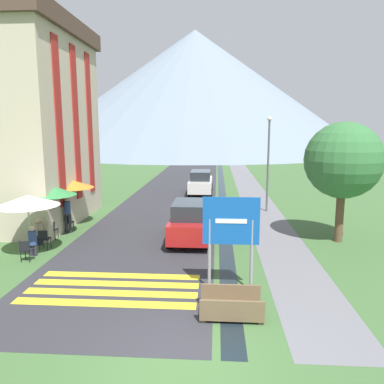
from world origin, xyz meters
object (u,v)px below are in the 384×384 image
at_px(cafe_chair_far_left, 68,221).
at_px(streetlamp, 268,157).
at_px(cafe_chair_nearest, 26,249).
at_px(cafe_umbrella_front_white, 27,201).
at_px(cafe_chair_middle, 52,228).
at_px(cafe_umbrella_middle_green, 51,191).
at_px(person_standing_terrace, 67,212).
at_px(cafe_chair_near_right, 44,238).
at_px(cafe_umbrella_rear_orange, 71,184).
at_px(road_sign, 231,230).
at_px(tree_by_path, 343,161).
at_px(parked_car_far, 201,182).
at_px(hotel_building, 25,115).
at_px(cafe_chair_far_right, 61,222).
at_px(footbridge, 231,307).
at_px(person_seated_far, 33,239).
at_px(parked_car_near, 191,221).
at_px(person_seated_near, 39,230).

distance_m(cafe_chair_far_left, streetlamp, 12.06).
distance_m(cafe_chair_nearest, cafe_umbrella_front_white, 1.92).
bearing_deg(cafe_chair_middle, cafe_umbrella_middle_green, 109.85).
height_order(cafe_umbrella_middle_green, person_standing_terrace, cafe_umbrella_middle_green).
relative_size(cafe_chair_far_left, cafe_umbrella_middle_green, 0.35).
height_order(cafe_chair_near_right, cafe_umbrella_rear_orange, cafe_umbrella_rear_orange).
distance_m(road_sign, tree_by_path, 7.71).
bearing_deg(streetlamp, parked_car_far, 126.08).
distance_m(road_sign, cafe_chair_far_left, 10.13).
distance_m(hotel_building, cafe_chair_nearest, 8.65).
relative_size(cafe_chair_far_right, tree_by_path, 0.16).
xyz_separation_m(footbridge, person_seated_far, (-7.77, 4.33, 0.45)).
relative_size(parked_car_near, cafe_umbrella_rear_orange, 1.70).
height_order(cafe_chair_far_right, person_seated_near, person_seated_near).
bearing_deg(person_seated_far, streetlamp, 40.53).
bearing_deg(cafe_chair_far_left, streetlamp, 38.54).
relative_size(road_sign, cafe_umbrella_rear_orange, 1.24).
distance_m(road_sign, cafe_umbrella_front_white, 8.46).
distance_m(cafe_chair_near_right, person_seated_near, 0.76).
height_order(parked_car_far, cafe_umbrella_front_white, cafe_umbrella_front_white).
height_order(parked_car_far, cafe_chair_middle, parked_car_far).
xyz_separation_m(road_sign, cafe_chair_far_right, (-8.10, 6.24, -1.46)).
bearing_deg(person_seated_near, person_seated_far, -73.47).
relative_size(cafe_chair_far_right, cafe_chair_middle, 1.00).
bearing_deg(road_sign, cafe_umbrella_rear_orange, 136.68).
height_order(cafe_umbrella_middle_green, cafe_umbrella_rear_orange, cafe_umbrella_middle_green).
height_order(hotel_building, cafe_umbrella_front_white, hotel_building).
relative_size(parked_car_near, parked_car_far, 0.91).
bearing_deg(person_seated_near, person_standing_terrace, 75.67).
distance_m(cafe_umbrella_middle_green, person_seated_near, 2.00).
relative_size(footbridge, tree_by_path, 0.32).
bearing_deg(parked_car_near, cafe_chair_far_left, 170.07).
relative_size(cafe_chair_far_left, streetlamp, 0.15).
bearing_deg(cafe_chair_far_right, person_standing_terrace, -11.30).
xyz_separation_m(cafe_chair_middle, cafe_umbrella_middle_green, (-0.09, 0.34, 1.71)).
distance_m(parked_car_far, cafe_umbrella_front_white, 16.09).
bearing_deg(cafe_umbrella_rear_orange, cafe_chair_near_right, -85.10).
bearing_deg(person_seated_far, footbridge, -29.15).
bearing_deg(parked_car_far, cafe_umbrella_front_white, -112.92).
xyz_separation_m(road_sign, person_standing_terrace, (-7.68, 6.07, -0.93)).
xyz_separation_m(cafe_chair_near_right, cafe_chair_far_left, (-0.08, 2.79, 0.00)).
distance_m(person_standing_terrace, tree_by_path, 13.03).
bearing_deg(footbridge, parked_car_far, 94.99).
height_order(road_sign, footbridge, road_sign).
xyz_separation_m(parked_car_far, person_standing_terrace, (-5.98, -11.58, 0.13)).
bearing_deg(streetlamp, person_seated_near, -145.00).
distance_m(hotel_building, cafe_umbrella_rear_orange, 4.43).
distance_m(cafe_chair_far_left, person_seated_near, 2.28).
height_order(road_sign, person_standing_terrace, road_sign).
height_order(cafe_chair_far_left, tree_by_path, tree_by_path).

